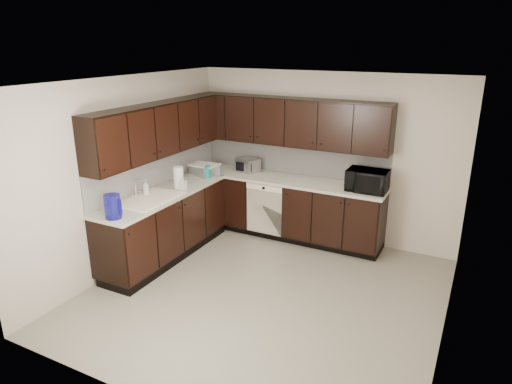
{
  "coord_description": "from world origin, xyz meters",
  "views": [
    {
      "loc": [
        2.12,
        -4.34,
        2.92
      ],
      "look_at": [
        -0.42,
        0.6,
        1.06
      ],
      "focal_mm": 32.0,
      "sensor_mm": 36.0,
      "label": 1
    }
  ],
  "objects_px": {
    "microwave": "(367,181)",
    "storage_bin": "(204,170)",
    "blue_pitcher": "(113,207)",
    "toaster_oven": "(248,165)",
    "sink": "(149,204)"
  },
  "relations": [
    {
      "from": "storage_bin",
      "to": "blue_pitcher",
      "type": "xyz_separation_m",
      "value": [
        0.05,
        -2.0,
        0.06
      ]
    },
    {
      "from": "storage_bin",
      "to": "microwave",
      "type": "bearing_deg",
      "value": 8.08
    },
    {
      "from": "microwave",
      "to": "toaster_oven",
      "type": "xyz_separation_m",
      "value": [
        -1.91,
        0.11,
        -0.04
      ]
    },
    {
      "from": "microwave",
      "to": "sink",
      "type": "bearing_deg",
      "value": -145.51
    },
    {
      "from": "sink",
      "to": "toaster_oven",
      "type": "distance_m",
      "value": 1.85
    },
    {
      "from": "sink",
      "to": "storage_bin",
      "type": "xyz_separation_m",
      "value": [
        0.01,
        1.31,
        0.14
      ]
    },
    {
      "from": "toaster_oven",
      "to": "blue_pitcher",
      "type": "height_order",
      "value": "blue_pitcher"
    },
    {
      "from": "storage_bin",
      "to": "blue_pitcher",
      "type": "relative_size",
      "value": 1.42
    },
    {
      "from": "microwave",
      "to": "blue_pitcher",
      "type": "distance_m",
      "value": 3.34
    },
    {
      "from": "microwave",
      "to": "storage_bin",
      "type": "height_order",
      "value": "microwave"
    },
    {
      "from": "toaster_oven",
      "to": "blue_pitcher",
      "type": "xyz_separation_m",
      "value": [
        -0.46,
        -2.45,
        0.04
      ]
    },
    {
      "from": "microwave",
      "to": "blue_pitcher",
      "type": "xyz_separation_m",
      "value": [
        -2.37,
        -2.35,
        -0.01
      ]
    },
    {
      "from": "microwave",
      "to": "blue_pitcher",
      "type": "bearing_deg",
      "value": -135.14
    },
    {
      "from": "sink",
      "to": "blue_pitcher",
      "type": "bearing_deg",
      "value": -85.16
    },
    {
      "from": "microwave",
      "to": "storage_bin",
      "type": "relative_size",
      "value": 1.33
    }
  ]
}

